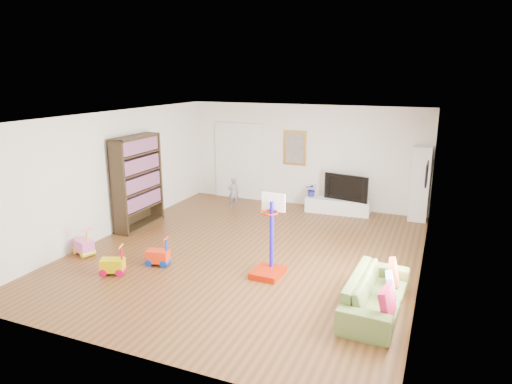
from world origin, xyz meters
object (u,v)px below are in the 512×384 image
at_px(bookshelf, 138,182).
at_px(basketball_hoop, 268,236).
at_px(sofa, 376,293).
at_px(media_console, 337,206).

xyz_separation_m(bookshelf, basketball_hoop, (3.75, -1.39, -0.33)).
relative_size(sofa, basketball_hoop, 1.30).
relative_size(media_console, basketball_hoop, 1.11).
distance_m(media_console, sofa, 4.97).
bearing_deg(basketball_hoop, bookshelf, 161.70).
bearing_deg(basketball_hoop, sofa, -13.15).
distance_m(media_console, bookshelf, 4.99).
height_order(bookshelf, basketball_hoop, bookshelf).
bearing_deg(bookshelf, media_console, 33.25).
bearing_deg(sofa, media_console, 21.81).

